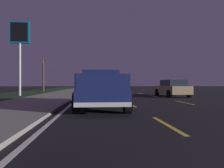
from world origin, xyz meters
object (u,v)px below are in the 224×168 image
(sedan_white, at_px, (96,86))
(sedan_tan, at_px, (172,88))
(bare_tree_far, at_px, (44,73))
(gas_price_sign, at_px, (20,39))
(pickup_truck, at_px, (101,88))

(sedan_white, bearing_deg, sedan_tan, -163.34)
(sedan_white, bearing_deg, bare_tree_far, 138.19)
(sedan_white, bearing_deg, gas_price_sign, 159.64)
(sedan_tan, xyz_separation_m, bare_tree_far, (13.86, 15.22, 2.06))
(sedan_tan, relative_size, gas_price_sign, 0.60)
(bare_tree_far, bearing_deg, gas_price_sign, -176.67)
(sedan_white, distance_m, gas_price_sign, 22.48)
(bare_tree_far, bearing_deg, pickup_truck, -158.78)
(pickup_truck, relative_size, sedan_white, 1.23)
(sedan_white, bearing_deg, pickup_truck, -179.84)
(pickup_truck, bearing_deg, sedan_white, 0.16)
(pickup_truck, xyz_separation_m, gas_price_sign, (10.29, 7.73, 4.60))
(sedan_tan, height_order, bare_tree_far, bare_tree_far)
(gas_price_sign, xyz_separation_m, bare_tree_far, (11.31, 0.66, -2.74))
(pickup_truck, distance_m, sedan_white, 30.88)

